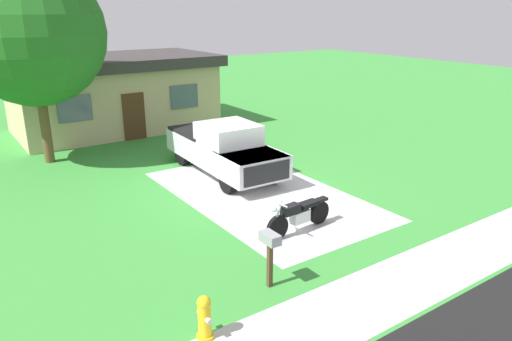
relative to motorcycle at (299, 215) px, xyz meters
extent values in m
plane|color=#398F38|center=(0.74, 2.71, -0.47)|extent=(80.00, 80.00, 0.00)
cube|color=#BBBBBB|center=(0.74, 2.71, -0.47)|extent=(4.62, 8.12, 0.01)
cube|color=beige|center=(0.74, -3.29, -0.47)|extent=(36.00, 1.80, 0.01)
cylinder|color=black|center=(-0.76, -0.06, -0.14)|extent=(0.67, 0.18, 0.66)
cylinder|color=black|center=(0.79, 0.07, -0.14)|extent=(0.67, 0.18, 0.66)
cube|color=silver|center=(0.04, 0.00, -0.05)|extent=(0.58, 0.31, 0.32)
cube|color=black|center=(-0.31, -0.03, 0.25)|extent=(0.54, 0.30, 0.24)
cube|color=black|center=(0.34, 0.03, 0.23)|extent=(0.62, 0.33, 0.12)
cube|color=black|center=(0.79, 0.07, 0.23)|extent=(0.50, 0.24, 0.08)
cylinder|color=silver|center=(-0.76, -0.06, 0.23)|extent=(0.33, 0.09, 0.77)
cylinder|color=silver|center=(-0.76, -0.06, 0.55)|extent=(0.10, 0.70, 0.04)
sphere|color=silver|center=(-0.88, -0.07, 0.41)|extent=(0.16, 0.16, 0.16)
cylinder|color=black|center=(1.60, 3.45, -0.05)|extent=(0.33, 0.85, 0.84)
cylinder|color=black|center=(-0.04, 3.51, -0.05)|extent=(0.33, 0.85, 0.84)
cylinder|color=black|center=(1.72, 6.95, -0.05)|extent=(0.33, 0.85, 0.84)
cylinder|color=black|center=(0.08, 7.00, -0.05)|extent=(0.33, 0.85, 0.84)
cube|color=silver|center=(0.84, 5.28, 0.33)|extent=(2.19, 5.67, 0.80)
cube|color=silver|center=(0.78, 3.43, 0.63)|extent=(1.96, 1.96, 0.20)
cube|color=silver|center=(0.83, 4.88, 1.08)|extent=(1.86, 1.96, 0.70)
cube|color=#3F4C56|center=(0.80, 4.08, 0.98)|extent=(1.70, 0.22, 0.60)
cube|color=black|center=(0.90, 6.83, 0.58)|extent=(1.98, 2.46, 0.50)
cube|color=black|center=(0.75, 2.50, 0.33)|extent=(1.70, 0.16, 0.64)
cylinder|color=yellow|center=(-4.20, -2.45, -0.12)|extent=(0.24, 0.24, 0.70)
sphere|color=yellow|center=(-4.20, -2.45, 0.27)|extent=(0.26, 0.26, 0.26)
cylinder|color=silver|center=(-4.20, -2.31, -0.02)|extent=(0.10, 0.12, 0.10)
cylinder|color=silver|center=(-4.20, -2.59, -0.02)|extent=(0.10, 0.12, 0.10)
cylinder|color=yellow|center=(-4.20, -2.45, -0.44)|extent=(0.32, 0.32, 0.06)
cube|color=#4C3823|center=(-2.22, -1.74, 0.08)|extent=(0.10, 0.10, 1.10)
cube|color=gray|center=(-2.22, -1.74, 0.68)|extent=(0.26, 0.48, 0.22)
cylinder|color=brown|center=(-4.04, 10.23, 1.02)|extent=(0.36, 0.36, 2.99)
sphere|color=#22621F|center=(-4.04, 10.23, 4.34)|extent=(5.20, 5.20, 5.20)
cube|color=tan|center=(-0.03, 14.09, 1.03)|extent=(9.00, 5.00, 3.00)
cube|color=#383333|center=(-0.03, 14.09, 2.78)|extent=(9.60, 5.60, 0.50)
cube|color=#4C2D19|center=(-0.03, 11.56, 0.58)|extent=(1.00, 0.08, 2.10)
cube|color=#4C5966|center=(-2.55, 11.56, 1.23)|extent=(1.40, 0.06, 1.10)
cube|color=#4C5966|center=(2.49, 11.56, 1.23)|extent=(1.40, 0.06, 1.10)
camera|label=1|loc=(-7.62, -9.04, 5.25)|focal=33.93mm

